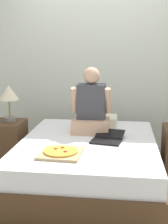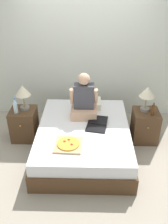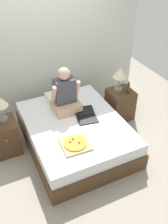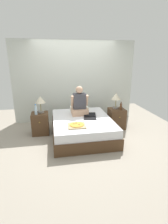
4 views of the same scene
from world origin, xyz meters
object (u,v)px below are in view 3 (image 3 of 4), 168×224
object	(u,v)px
person_seated	(65,95)
beer_bottle	(128,88)
nightstand_left	(5,137)
laptop	(86,117)
bed	(75,133)
nightstand_right	(120,104)
lamp_on_right_nightstand	(120,74)
pizza_box	(75,144)

from	to	relation	value
person_seated	beer_bottle	bearing A→B (deg)	-5.77
nightstand_left	laptop	distance (m)	1.36
bed	nightstand_right	xyz separation A→B (m)	(1.08, 0.35, 0.05)
bed	beer_bottle	bearing A→B (deg)	12.20
lamp_on_right_nightstand	laptop	size ratio (longest dim) A/B	0.97
nightstand_right	laptop	xyz separation A→B (m)	(-0.87, -0.34, 0.22)
bed	nightstand_right	bearing A→B (deg)	17.87
bed	nightstand_left	distance (m)	1.14
person_seated	laptop	size ratio (longest dim) A/B	1.68
lamp_on_right_nightstand	beer_bottle	xyz separation A→B (m)	(0.10, -0.15, -0.23)
person_seated	pizza_box	distance (m)	0.92
bed	beer_bottle	size ratio (longest dim) A/B	8.49
bed	lamp_on_right_nightstand	size ratio (longest dim) A/B	4.34
beer_bottle	person_seated	world-z (taller)	person_seated
nightstand_left	pizza_box	xyz separation A→B (m)	(0.87, -0.84, 0.21)
laptop	pizza_box	world-z (taller)	laptop
nightstand_left	person_seated	world-z (taller)	person_seated
laptop	person_seated	bearing A→B (deg)	121.51
person_seated	nightstand_left	bearing A→B (deg)	-179.08
nightstand_right	person_seated	xyz separation A→B (m)	(-1.09, 0.02, 0.48)
beer_bottle	laptop	size ratio (longest dim) A/B	0.50
bed	nightstand_left	size ratio (longest dim) A/B	3.37
bed	person_seated	world-z (taller)	person_seated
bed	nightstand_right	size ratio (longest dim) A/B	3.37
nightstand_right	beer_bottle	bearing A→B (deg)	-54.99
bed	person_seated	distance (m)	0.65
nightstand_right	lamp_on_right_nightstand	world-z (taller)	lamp_on_right_nightstand
beer_bottle	person_seated	distance (m)	1.17
laptop	beer_bottle	bearing A→B (deg)	14.14
beer_bottle	person_seated	bearing A→B (deg)	174.23
nightstand_left	laptop	xyz separation A→B (m)	(1.30, -0.34, 0.22)
bed	lamp_on_right_nightstand	bearing A→B (deg)	20.76
beer_bottle	lamp_on_right_nightstand	bearing A→B (deg)	123.69
nightstand_right	beer_bottle	distance (m)	0.40
bed	beer_bottle	xyz separation A→B (m)	(1.15, 0.25, 0.44)
bed	nightstand_left	xyz separation A→B (m)	(-1.08, 0.35, 0.05)
beer_bottle	laptop	world-z (taller)	beer_bottle
nightstand_right	laptop	distance (m)	0.96
nightstand_right	laptop	size ratio (longest dim) A/B	1.25
beer_bottle	person_seated	xyz separation A→B (m)	(-1.16, 0.12, 0.10)
lamp_on_right_nightstand	pizza_box	xyz separation A→B (m)	(-1.27, -0.89, -0.40)
bed	lamp_on_right_nightstand	xyz separation A→B (m)	(1.05, 0.40, 0.67)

